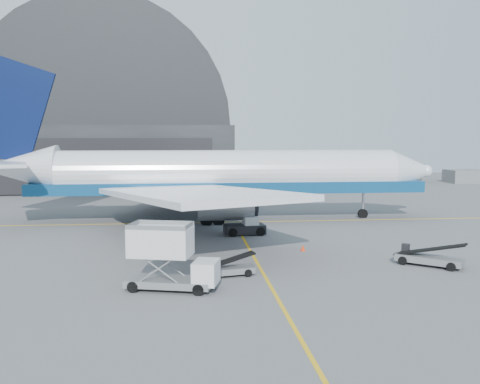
{
  "coord_description": "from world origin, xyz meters",
  "views": [
    {
      "loc": [
        -5.65,
        -42.02,
        10.11
      ],
      "look_at": [
        -0.19,
        11.09,
        4.5
      ],
      "focal_mm": 40.0,
      "sensor_mm": 36.0,
      "label": 1
    }
  ],
  "objects": [
    {
      "name": "ground",
      "position": [
        0.0,
        0.0,
        0.0
      ],
      "size": [
        200.0,
        200.0,
        0.0
      ],
      "primitive_type": "plane",
      "color": "#565659",
      "rests_on": "ground"
    },
    {
      "name": "airliner",
      "position": [
        -2.69,
        21.67,
        5.45
      ],
      "size": [
        55.5,
        53.81,
        19.48
      ],
      "color": "white",
      "rests_on": "ground"
    },
    {
      "name": "pushback_tug",
      "position": [
        0.49,
        12.01,
        0.71
      ],
      "size": [
        4.3,
        2.77,
        1.9
      ],
      "rotation": [
        0.0,
        0.0,
        0.1
      ],
      "color": "black",
      "rests_on": "ground"
    },
    {
      "name": "taxi_lines",
      "position": [
        0.0,
        12.67,
        0.01
      ],
      "size": [
        80.0,
        42.12,
        0.02
      ],
      "color": "gold",
      "rests_on": "ground"
    },
    {
      "name": "distant_bldg_b",
      "position": [
        55.0,
        68.0,
        0.0
      ],
      "size": [
        8.0,
        6.0,
        2.8
      ],
      "primitive_type": "cube",
      "color": "slate",
      "rests_on": "ground"
    },
    {
      "name": "belt_loader_b",
      "position": [
        13.21,
        -2.79,
        0.63
      ],
      "size": [
        4.94,
        4.5,
        2.03
      ],
      "rotation": [
        0.0,
        0.0,
        -0.69
      ],
      "color": "slate",
      "rests_on": "ground"
    },
    {
      "name": "catering_truck",
      "position": [
        -6.8,
        -7.3,
        2.1
      ],
      "size": [
        6.41,
        3.67,
        4.16
      ],
      "rotation": [
        0.0,
        0.0,
        -0.25
      ],
      "color": "slate",
      "rests_on": "ground"
    },
    {
      "name": "distant_bldg_a",
      "position": [
        38.0,
        72.0,
        0.0
      ],
      "size": [
        14.0,
        8.0,
        4.0
      ],
      "primitive_type": "cube",
      "color": "black",
      "rests_on": "ground"
    },
    {
      "name": "belt_loader_a",
      "position": [
        -2.88,
        -4.3,
        0.52
      ],
      "size": [
        4.48,
        2.28,
        1.67
      ],
      "rotation": [
        0.0,
        0.0,
        0.22
      ],
      "color": "slate",
      "rests_on": "ground"
    },
    {
      "name": "hangar",
      "position": [
        -22.0,
        64.95,
        9.54
      ],
      "size": [
        50.0,
        28.3,
        28.0
      ],
      "color": "black",
      "rests_on": "ground"
    },
    {
      "name": "traffic_cone",
      "position": [
        4.63,
        3.57,
        0.27
      ],
      "size": [
        0.39,
        0.39,
        0.56
      ],
      "color": "red",
      "rests_on": "ground"
    }
  ]
}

